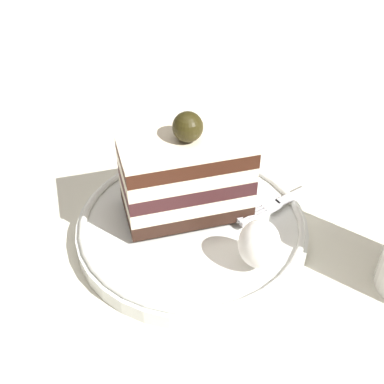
# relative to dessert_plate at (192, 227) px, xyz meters

# --- Properties ---
(ground_plane) EXTENTS (2.40, 2.40, 0.00)m
(ground_plane) POSITION_rel_dessert_plate_xyz_m (0.02, -0.01, -0.01)
(ground_plane) COLOR silver
(dessert_plate) EXTENTS (0.20, 0.20, 0.02)m
(dessert_plate) POSITION_rel_dessert_plate_xyz_m (0.00, 0.00, 0.00)
(dessert_plate) COLOR white
(dessert_plate) RESTS_ON ground_plane
(cake_slice) EXTENTS (0.12, 0.10, 0.10)m
(cake_slice) POSITION_rel_dessert_plate_xyz_m (-0.01, 0.01, 0.05)
(cake_slice) COLOR black
(cake_slice) RESTS_ON dessert_plate
(whipped_cream_dollop) EXTENTS (0.03, 0.03, 0.04)m
(whipped_cream_dollop) POSITION_rel_dessert_plate_xyz_m (0.06, -0.04, 0.03)
(whipped_cream_dollop) COLOR white
(whipped_cream_dollop) RESTS_ON dessert_plate
(fork) EXTENTS (0.08, 0.08, 0.00)m
(fork) POSITION_rel_dessert_plate_xyz_m (0.08, 0.03, 0.01)
(fork) COLOR silver
(fork) RESTS_ON dessert_plate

